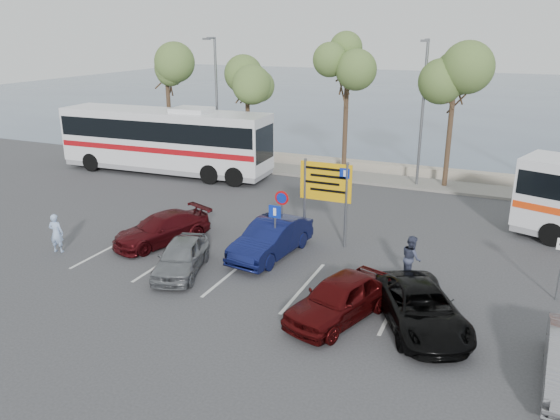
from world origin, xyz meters
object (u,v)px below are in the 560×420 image
at_px(coach_bus_left, 165,142).
at_px(car_red, 340,298).
at_px(street_lamp_right, 423,106).
at_px(direction_sign, 326,188).
at_px(street_lamp_left, 216,95).
at_px(car_maroon, 162,229).
at_px(car_silver_a, 181,257).
at_px(pedestrian_far, 411,258).
at_px(car_blue, 271,239).
at_px(suv_black, 421,308).
at_px(pedestrian_near, 56,233).

distance_m(coach_bus_left, car_red, 20.32).
bearing_deg(street_lamp_right, coach_bus_left, -168.62).
bearing_deg(direction_sign, street_lamp_left, 136.83).
relative_size(car_maroon, car_red, 1.04).
distance_m(street_lamp_left, street_lamp_right, 13.00).
distance_m(street_lamp_right, car_red, 16.57).
xyz_separation_m(street_lamp_left, car_silver_a, (7.08, -15.16, -3.97)).
xyz_separation_m(street_lamp_left, direction_sign, (11.00, -10.32, -2.17)).
bearing_deg(street_lamp_left, pedestrian_far, -39.51).
distance_m(street_lamp_right, pedestrian_far, 13.08).
bearing_deg(car_silver_a, street_lamp_right, 51.72).
xyz_separation_m(street_lamp_right, car_blue, (-3.52, -12.41, -3.87)).
bearing_deg(car_blue, street_lamp_right, 81.01).
height_order(direction_sign, car_red, direction_sign).
height_order(car_silver_a, pedestrian_far, pedestrian_far).
xyz_separation_m(car_maroon, suv_black, (11.22, -2.62, 0.01)).
relative_size(car_blue, pedestrian_near, 2.71).
xyz_separation_m(car_silver_a, car_maroon, (-2.40, 2.18, -0.00)).
xyz_separation_m(street_lamp_right, direction_sign, (-2.00, -10.32, -2.17)).
distance_m(street_lamp_right, direction_sign, 10.73).
relative_size(street_lamp_right, pedestrian_far, 4.80).
bearing_deg(pedestrian_near, car_red, 163.93).
bearing_deg(pedestrian_far, car_silver_a, 80.96).
relative_size(coach_bus_left, car_silver_a, 3.67).
xyz_separation_m(street_lamp_left, coach_bus_left, (-2.00, -3.02, -2.66)).
relative_size(direction_sign, suv_black, 0.79).
xyz_separation_m(direction_sign, suv_black, (4.90, -5.27, -1.80)).
bearing_deg(pedestrian_far, suv_black, 167.12).
bearing_deg(coach_bus_left, car_red, -40.16).
distance_m(street_lamp_right, suv_black, 16.35).
distance_m(direction_sign, pedestrian_near, 11.06).
relative_size(street_lamp_left, suv_black, 1.76).
bearing_deg(pedestrian_near, direction_sign, -164.97).
bearing_deg(street_lamp_left, car_red, -50.02).
bearing_deg(car_blue, direction_sign, 60.71).
height_order(car_blue, pedestrian_near, pedestrian_near).
bearing_deg(direction_sign, suv_black, -47.13).
xyz_separation_m(street_lamp_right, car_silver_a, (-5.92, -15.16, -3.97)).
height_order(coach_bus_left, car_maroon, coach_bus_left).
bearing_deg(street_lamp_left, car_silver_a, -64.97).
distance_m(street_lamp_left, pedestrian_near, 16.03).
height_order(car_red, pedestrian_near, pedestrian_near).
xyz_separation_m(suv_black, pedestrian_far, (-0.90, 3.23, 0.20)).
bearing_deg(pedestrian_near, street_lamp_left, -98.27).
relative_size(coach_bus_left, pedestrian_near, 8.32).
bearing_deg(car_red, car_silver_a, -168.85).
height_order(direction_sign, car_maroon, direction_sign).
relative_size(direction_sign, pedestrian_far, 2.16).
bearing_deg(car_silver_a, direction_sign, 34.02).
distance_m(direction_sign, car_blue, 3.09).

